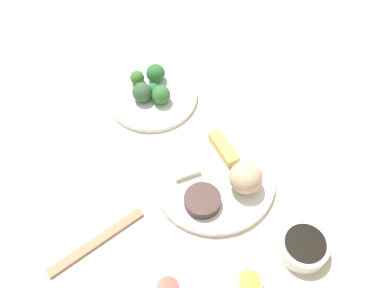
% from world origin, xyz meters
% --- Properties ---
extents(tabletop, '(2.20, 2.20, 0.02)m').
position_xyz_m(tabletop, '(0.00, 0.00, 0.01)').
color(tabletop, beige).
rests_on(tabletop, ground).
extents(main_plate, '(0.28, 0.28, 0.02)m').
position_xyz_m(main_plate, '(0.00, -0.02, 0.03)').
color(main_plate, white).
rests_on(main_plate, tabletop).
extents(rice_scoop, '(0.07, 0.07, 0.07)m').
position_xyz_m(rice_scoop, '(-0.06, -0.05, 0.07)').
color(rice_scoop, '#CEAD87').
rests_on(rice_scoop, main_plate).
extents(spring_roll, '(0.10, 0.05, 0.03)m').
position_xyz_m(spring_roll, '(0.04, -0.08, 0.05)').
color(spring_roll, gold).
rests_on(spring_roll, main_plate).
extents(crab_rangoon_wonton, '(0.09, 0.08, 0.01)m').
position_xyz_m(crab_rangoon_wonton, '(0.07, 0.02, 0.04)').
color(crab_rangoon_wonton, beige).
rests_on(crab_rangoon_wonton, main_plate).
extents(stir_fry_heap, '(0.08, 0.08, 0.02)m').
position_xyz_m(stir_fry_heap, '(-0.03, 0.05, 0.05)').
color(stir_fry_heap, '#422A28').
rests_on(stir_fry_heap, main_plate).
extents(broccoli_plate, '(0.24, 0.24, 0.01)m').
position_xyz_m(broccoli_plate, '(0.29, -0.07, 0.03)').
color(broccoli_plate, white).
rests_on(broccoli_plate, tabletop).
extents(broccoli_floret_0, '(0.05, 0.05, 0.05)m').
position_xyz_m(broccoli_floret_0, '(0.29, -0.04, 0.06)').
color(broccoli_floret_0, '#335937').
rests_on(broccoli_floret_0, broccoli_plate).
extents(broccoli_floret_1, '(0.05, 0.05, 0.05)m').
position_xyz_m(broccoli_floret_1, '(0.26, -0.08, 0.06)').
color(broccoli_floret_1, '#326C35').
rests_on(broccoli_floret_1, broccoli_plate).
extents(broccoli_floret_2, '(0.04, 0.04, 0.04)m').
position_xyz_m(broccoli_floret_2, '(0.29, -0.07, 0.05)').
color(broccoli_floret_2, '#20632C').
rests_on(broccoli_floret_2, broccoli_plate).
extents(broccoli_floret_3, '(0.04, 0.04, 0.04)m').
position_xyz_m(broccoli_floret_3, '(0.35, -0.07, 0.05)').
color(broccoli_floret_3, '#38702C').
rests_on(broccoli_floret_3, broccoli_plate).
extents(broccoli_floret_4, '(0.05, 0.05, 0.05)m').
position_xyz_m(broccoli_floret_4, '(0.32, -0.11, 0.06)').
color(broccoli_floret_4, '#2B6733').
rests_on(broccoli_floret_4, broccoli_plate).
extents(soy_sauce_bowl, '(0.10, 0.10, 0.04)m').
position_xyz_m(soy_sauce_bowl, '(-0.25, -0.04, 0.04)').
color(soy_sauce_bowl, white).
rests_on(soy_sauce_bowl, tabletop).
extents(soy_sauce_bowl_liquid, '(0.08, 0.08, 0.00)m').
position_xyz_m(soy_sauce_bowl_liquid, '(-0.25, -0.04, 0.06)').
color(soy_sauce_bowl_liquid, black).
rests_on(soy_sauce_bowl_liquid, soy_sauce_bowl).
extents(sauce_ramekin_hot_mustard, '(0.05, 0.05, 0.03)m').
position_xyz_m(sauce_ramekin_hot_mustard, '(-0.22, 0.10, 0.03)').
color(sauce_ramekin_hot_mustard, white).
rests_on(sauce_ramekin_hot_mustard, tabletop).
extents(sauce_ramekin_hot_mustard_liquid, '(0.04, 0.04, 0.00)m').
position_xyz_m(sauce_ramekin_hot_mustard_liquid, '(-0.22, 0.10, 0.05)').
color(sauce_ramekin_hot_mustard_liquid, gold).
rests_on(sauce_ramekin_hot_mustard_liquid, sauce_ramekin_hot_mustard).
extents(sauce_ramekin_sweet_and_sour_liquid, '(0.04, 0.04, 0.00)m').
position_xyz_m(sauce_ramekin_sweet_and_sour_liquid, '(-0.13, 0.22, 0.05)').
color(sauce_ramekin_sweet_and_sour_liquid, red).
rests_on(sauce_ramekin_sweet_and_sour_liquid, sauce_ramekin_sweet_and_sour).
extents(chopsticks_pair, '(0.03, 0.23, 0.01)m').
position_xyz_m(chopsticks_pair, '(0.05, 0.27, 0.02)').
color(chopsticks_pair, '#A67353').
rests_on(chopsticks_pair, tabletop).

